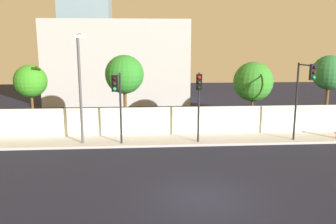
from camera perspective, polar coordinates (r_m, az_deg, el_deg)
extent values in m
plane|color=black|center=(14.25, 5.93, -14.01)|extent=(80.00, 80.00, 0.00)
cube|color=#B6B6B6|center=(21.84, 2.24, -4.63)|extent=(36.00, 2.40, 0.15)
cube|color=silver|center=(22.84, 1.91, -1.39)|extent=(36.00, 0.18, 1.80)
cylinder|color=black|center=(20.62, -7.80, 0.56)|extent=(0.12, 0.12, 4.23)
cylinder|color=black|center=(19.65, -8.35, 5.94)|extent=(0.25, 1.43, 0.08)
cube|color=black|center=(18.99, -8.73, 4.68)|extent=(0.36, 0.24, 0.90)
sphere|color=black|center=(18.84, -8.83, 5.46)|extent=(0.18, 0.18, 0.18)
sphere|color=#33260A|center=(18.87, -8.81, 4.61)|extent=(0.18, 0.18, 0.18)
sphere|color=#19F24C|center=(18.91, -8.78, 3.77)|extent=(0.18, 0.18, 0.18)
cylinder|color=black|center=(20.84, 5.06, 0.70)|extent=(0.12, 0.12, 4.20)
cylinder|color=black|center=(20.09, 5.15, 6.07)|extent=(0.23, 0.95, 0.08)
cube|color=black|center=(19.65, 5.14, 4.92)|extent=(0.37, 0.25, 0.90)
sphere|color=red|center=(19.51, 5.15, 5.67)|extent=(0.18, 0.18, 0.18)
sphere|color=#33260A|center=(19.54, 5.14, 4.86)|extent=(0.18, 0.18, 0.18)
sphere|color=black|center=(19.57, 5.12, 4.04)|extent=(0.18, 0.18, 0.18)
cylinder|color=black|center=(22.52, 20.32, 1.56)|extent=(0.12, 0.12, 4.76)
cylinder|color=black|center=(21.70, 21.74, 7.19)|extent=(0.29, 1.39, 0.08)
cube|color=black|center=(21.15, 22.73, 6.07)|extent=(0.37, 0.25, 0.90)
sphere|color=black|center=(21.04, 22.98, 6.77)|extent=(0.18, 0.18, 0.18)
sphere|color=#33260A|center=(21.06, 22.92, 6.01)|extent=(0.18, 0.18, 0.18)
sphere|color=#19F24C|center=(21.08, 22.86, 5.26)|extent=(0.18, 0.18, 0.18)
cylinder|color=#4C4C51|center=(20.93, -14.24, 3.50)|extent=(0.16, 0.16, 6.41)
cylinder|color=#4C4C51|center=(19.73, -14.48, 12.22)|extent=(0.59, 2.01, 0.10)
cube|color=beige|center=(18.71, -14.25, 11.99)|extent=(0.64, 0.38, 0.16)
cylinder|color=red|center=(24.23, 25.84, -3.10)|extent=(0.10, 0.09, 0.09)
cylinder|color=brown|center=(25.01, -21.35, -0.01)|extent=(0.18, 0.18, 2.99)
sphere|color=#348B20|center=(24.71, -21.70, 4.75)|extent=(2.16, 2.16, 2.16)
cylinder|color=brown|center=(23.88, -7.04, 0.53)|extent=(0.23, 0.23, 3.28)
sphere|color=#2A7E27|center=(23.55, -7.18, 6.16)|extent=(2.60, 2.60, 2.60)
cylinder|color=brown|center=(25.07, 13.61, 0.11)|extent=(0.17, 0.17, 2.68)
sphere|color=#318128|center=(24.76, 13.84, 4.87)|extent=(2.74, 2.74, 2.74)
cylinder|color=brown|center=(27.14, 24.60, 0.99)|extent=(0.23, 0.23, 3.38)
sphere|color=#296F37|center=(26.85, 25.01, 5.92)|extent=(2.40, 2.40, 2.40)
cube|color=#B2B2B2|center=(36.30, -8.20, 8.16)|extent=(14.22, 6.00, 8.27)
cube|color=gray|center=(49.02, -13.50, 17.14)|extent=(6.55, 5.00, 22.56)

